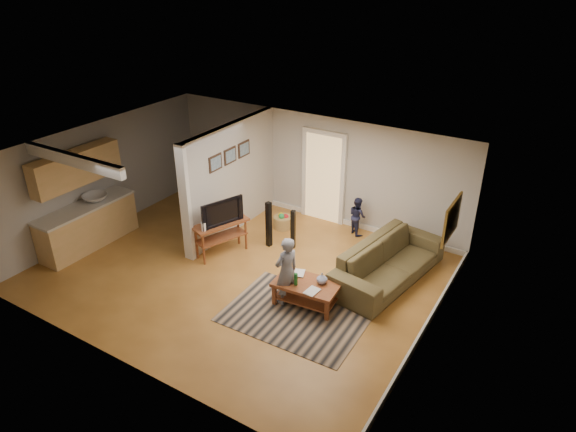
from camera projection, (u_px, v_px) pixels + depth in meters
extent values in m
plane|color=brown|center=(240.00, 272.00, 10.26)|extent=(7.50, 7.50, 0.00)
cube|color=#B4B1AD|center=(314.00, 167.00, 11.98)|extent=(7.50, 0.04, 2.50)
cube|color=#B4B1AD|center=(102.00, 177.00, 11.44)|extent=(0.04, 6.00, 2.50)
cube|color=#B4B1AD|center=(432.00, 274.00, 7.96)|extent=(0.04, 6.00, 2.50)
cube|color=white|center=(234.00, 154.00, 9.13)|extent=(7.50, 6.00, 0.04)
cube|color=#B4B1AD|center=(232.00, 179.00, 11.36)|extent=(0.15, 3.10, 2.50)
cube|color=white|center=(185.00, 204.00, 10.18)|extent=(0.22, 0.10, 2.50)
cube|color=white|center=(312.00, 213.00, 12.50)|extent=(7.50, 0.04, 0.12)
cube|color=white|center=(421.00, 333.00, 8.51)|extent=(0.04, 6.00, 0.12)
cube|color=#D8B272|center=(323.00, 178.00, 11.89)|extent=(0.90, 0.06, 2.10)
cube|color=tan|center=(88.00, 226.00, 11.04)|extent=(0.60, 2.20, 0.90)
cube|color=beige|center=(84.00, 207.00, 10.83)|extent=(0.64, 2.24, 0.05)
cube|color=tan|center=(76.00, 168.00, 10.44)|extent=(0.35, 2.00, 0.70)
imported|color=silver|center=(96.00, 201.00, 11.05)|extent=(0.54, 0.54, 0.19)
cube|color=black|center=(215.00, 163.00, 10.55)|extent=(0.03, 0.40, 0.34)
cube|color=black|center=(230.00, 156.00, 10.93)|extent=(0.03, 0.40, 0.34)
cube|color=black|center=(244.00, 149.00, 11.31)|extent=(0.03, 0.40, 0.34)
cube|color=olive|center=(452.00, 219.00, 8.51)|extent=(0.04, 0.90, 0.68)
cube|color=black|center=(296.00, 315.00, 9.05)|extent=(2.46, 1.82, 0.01)
imported|color=#493C24|center=(387.00, 279.00, 10.06)|extent=(1.49, 2.81, 0.78)
cube|color=maroon|center=(307.00, 284.00, 9.15)|extent=(1.21, 0.77, 0.06)
cube|color=silver|center=(307.00, 284.00, 9.15)|extent=(0.76, 0.46, 0.02)
cube|color=maroon|center=(306.00, 297.00, 9.28)|extent=(1.11, 0.67, 0.03)
cube|color=maroon|center=(274.00, 294.00, 9.24)|extent=(0.07, 0.07, 0.43)
cube|color=maroon|center=(327.00, 310.00, 8.83)|extent=(0.07, 0.07, 0.43)
cube|color=maroon|center=(288.00, 279.00, 9.67)|extent=(0.07, 0.07, 0.43)
cube|color=maroon|center=(339.00, 294.00, 9.26)|extent=(0.07, 0.07, 0.43)
imported|color=navy|center=(322.00, 283.00, 9.13)|extent=(0.21, 0.21, 0.20)
cylinder|color=#14581F|center=(296.00, 279.00, 9.03)|extent=(0.06, 0.06, 0.23)
imported|color=#998C4C|center=(294.00, 273.00, 9.41)|extent=(0.27, 0.31, 0.02)
imported|color=#66594C|center=(307.00, 290.00, 8.94)|extent=(0.23, 0.30, 0.02)
cube|color=maroon|center=(221.00, 224.00, 10.59)|extent=(0.84, 1.26, 0.05)
cube|color=maroon|center=(221.00, 237.00, 10.74)|extent=(0.76, 1.15, 0.03)
cylinder|color=maroon|center=(197.00, 243.00, 10.58)|extent=(0.05, 0.05, 0.73)
cylinder|color=maroon|center=(238.00, 229.00, 11.13)|extent=(0.05, 0.05, 0.73)
cylinder|color=maroon|center=(204.00, 249.00, 10.37)|extent=(0.05, 0.05, 0.73)
cylinder|color=maroon|center=(246.00, 234.00, 10.92)|extent=(0.05, 0.05, 0.73)
imported|color=black|center=(221.00, 223.00, 10.57)|extent=(0.46, 0.93, 0.55)
cylinder|color=white|center=(204.00, 227.00, 10.23)|extent=(0.10, 0.10, 0.18)
cube|color=black|center=(269.00, 224.00, 10.98)|extent=(0.12, 0.12, 1.04)
cube|color=black|center=(293.00, 229.00, 10.94)|extent=(0.10, 0.10, 0.88)
cylinder|color=olive|center=(283.00, 222.00, 11.89)|extent=(0.43, 0.43, 0.28)
sphere|color=red|center=(286.00, 217.00, 11.83)|extent=(0.13, 0.13, 0.13)
sphere|color=gold|center=(281.00, 215.00, 11.86)|extent=(0.13, 0.13, 0.13)
sphere|color=green|center=(282.00, 216.00, 11.76)|extent=(0.13, 0.13, 0.13)
imported|color=slate|center=(287.00, 302.00, 9.39)|extent=(0.48, 0.57, 1.33)
imported|color=#212546|center=(356.00, 233.00, 11.71)|extent=(0.54, 0.52, 0.89)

